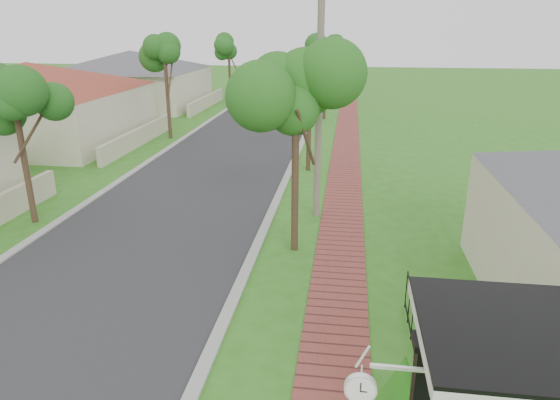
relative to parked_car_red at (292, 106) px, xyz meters
The scene contains 12 objects.
road 10.81m from the parked_car_red, 100.69° to the right, with size 7.00×120.00×0.02m, color #28282B.
kerb_right 10.75m from the parked_car_red, 81.15° to the right, with size 0.30×120.00×0.10m, color #9E9E99.
kerb_left 12.03m from the parked_car_red, 118.07° to the right, with size 0.30×120.00×0.10m, color #9E9E99.
sidewalk 11.44m from the parked_car_red, 68.14° to the right, with size 1.50×120.00×0.03m, color brown.
street_trees 5.62m from the parked_car_red, 116.57° to the right, with size 10.70×37.65×5.89m.
far_house_red 17.60m from the parked_car_red, 142.83° to the right, with size 15.56×15.56×4.60m.
far_house_grey 14.46m from the parked_car_red, 166.29° to the left, with size 15.56×15.56×4.60m.
parked_car_red is the anchor object (origin of this frame).
parked_car_white 9.20m from the parked_car_red, 81.25° to the left, with size 1.43×4.11×1.35m, color silver.
near_tree 24.06m from the parked_car_red, 83.15° to the right, with size 2.22×2.22×5.69m.
utility_pole 21.09m from the parked_car_red, 80.90° to the right, with size 1.20×0.24×7.79m.
station_clock 32.36m from the parked_car_red, 81.67° to the right, with size 1.07×0.13×0.63m.
Camera 1 is at (3.33, -7.02, 6.56)m, focal length 32.00 mm.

